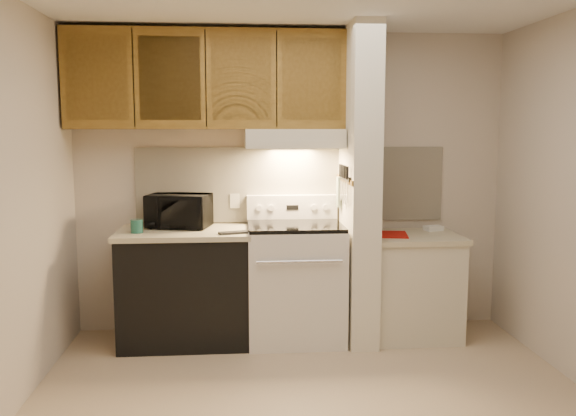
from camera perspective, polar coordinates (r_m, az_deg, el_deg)
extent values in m
plane|color=tan|center=(4.03, 2.29, -17.58)|extent=(3.60, 3.60, 0.00)
cube|color=beige|center=(5.16, 0.32, 2.39)|extent=(3.60, 2.50, 0.02)
cube|color=beige|center=(3.89, -24.93, 0.05)|extent=(0.02, 3.00, 2.50)
cube|color=white|center=(5.15, 0.33, 2.21)|extent=(2.60, 0.02, 0.63)
cube|color=silver|center=(4.96, 0.67, -7.09)|extent=(0.76, 0.65, 0.92)
cube|color=black|center=(4.64, 1.04, -7.59)|extent=(0.50, 0.01, 0.30)
cylinder|color=silver|center=(4.55, 1.10, -5.04)|extent=(0.65, 0.02, 0.02)
cube|color=black|center=(4.86, 0.68, -1.66)|extent=(0.74, 0.64, 0.03)
cube|color=silver|center=(5.13, 0.38, 0.11)|extent=(0.76, 0.08, 0.20)
cube|color=black|center=(5.08, 0.42, 0.05)|extent=(0.10, 0.01, 0.04)
cylinder|color=silver|center=(5.06, -2.73, 0.01)|extent=(0.05, 0.02, 0.05)
cylinder|color=silver|center=(5.07, -1.60, 0.02)|extent=(0.05, 0.02, 0.05)
cylinder|color=silver|center=(5.10, 2.44, 0.06)|extent=(0.05, 0.02, 0.05)
cylinder|color=silver|center=(5.11, 3.55, 0.08)|extent=(0.05, 0.02, 0.05)
cube|color=black|center=(4.97, -9.58, -7.45)|extent=(1.00, 0.63, 0.87)
cube|color=#C4BA96|center=(4.88, -9.69, -2.28)|extent=(1.04, 0.67, 0.04)
cube|color=black|center=(4.66, -5.00, -2.30)|extent=(0.26, 0.15, 0.02)
cylinder|color=#1F5A4D|center=(4.81, -13.97, -1.66)|extent=(0.12, 0.12, 0.10)
cube|color=beige|center=(5.13, -5.00, 0.65)|extent=(0.08, 0.01, 0.12)
imported|color=black|center=(5.00, -10.17, -0.27)|extent=(0.55, 0.43, 0.27)
cube|color=silver|center=(4.89, 6.65, 2.06)|extent=(0.22, 0.70, 2.50)
cube|color=brown|center=(4.87, 5.32, 2.64)|extent=(0.01, 0.70, 0.04)
cube|color=black|center=(4.81, 5.35, 2.83)|extent=(0.02, 0.42, 0.04)
cube|color=silver|center=(4.66, 5.55, 1.44)|extent=(0.01, 0.03, 0.16)
cylinder|color=black|center=(4.65, 5.57, 3.28)|extent=(0.02, 0.02, 0.10)
cube|color=silver|center=(4.74, 5.38, 1.42)|extent=(0.01, 0.04, 0.18)
cylinder|color=black|center=(4.74, 5.36, 3.37)|extent=(0.02, 0.02, 0.10)
cube|color=silver|center=(4.83, 5.19, 1.42)|extent=(0.01, 0.04, 0.20)
cylinder|color=black|center=(4.82, 5.20, 3.43)|extent=(0.02, 0.02, 0.10)
cube|color=silver|center=(4.91, 5.01, 1.75)|extent=(0.01, 0.04, 0.16)
cylinder|color=black|center=(4.89, 5.04, 3.50)|extent=(0.02, 0.02, 0.10)
cube|color=silver|center=(4.97, 4.89, 1.71)|extent=(0.01, 0.04, 0.18)
cylinder|color=black|center=(4.96, 4.91, 3.55)|extent=(0.02, 0.02, 0.10)
cube|color=gray|center=(5.04, 4.79, 1.50)|extent=(0.03, 0.10, 0.25)
cube|color=beige|center=(5.15, 11.57, -7.33)|extent=(0.70, 0.60, 0.81)
cube|color=#C4BA96|center=(5.06, 11.70, -2.67)|extent=(0.74, 0.64, 0.04)
cube|color=#A61008|center=(5.00, 9.76, -2.45)|extent=(0.28, 0.35, 0.01)
cube|color=white|center=(5.29, 13.45, -1.85)|extent=(0.17, 0.14, 0.04)
cube|color=beige|center=(4.93, 0.55, 6.52)|extent=(0.78, 0.44, 0.15)
cube|color=beige|center=(4.72, 0.79, 5.93)|extent=(0.78, 0.04, 0.06)
cube|color=brown|center=(4.97, -7.61, 11.77)|extent=(2.18, 0.33, 0.77)
cube|color=brown|center=(4.92, -17.46, 11.55)|extent=(0.46, 0.01, 0.63)
cube|color=black|center=(4.87, -14.26, 11.70)|extent=(0.01, 0.01, 0.73)
cube|color=brown|center=(4.83, -11.00, 11.83)|extent=(0.46, 0.01, 0.63)
cube|color=black|center=(4.81, -7.71, 11.92)|extent=(0.01, 0.01, 0.73)
cube|color=brown|center=(4.80, -4.39, 11.97)|extent=(0.46, 0.01, 0.63)
cube|color=black|center=(4.81, -1.07, 11.98)|extent=(0.01, 0.01, 0.73)
cube|color=brown|center=(4.84, 2.22, 11.95)|extent=(0.46, 0.01, 0.63)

